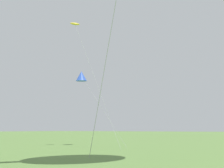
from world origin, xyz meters
name	(u,v)px	position (x,y,z in m)	size (l,w,h in m)	color
small_kite_triangle_green	(81,76)	(7.90, 16.12, 6.24)	(1.33, 5.00, 6.73)	blue
small_kite_delta_white	(75,25)	(6.36, 15.72, 10.53)	(1.00, 5.26, 10.91)	yellow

